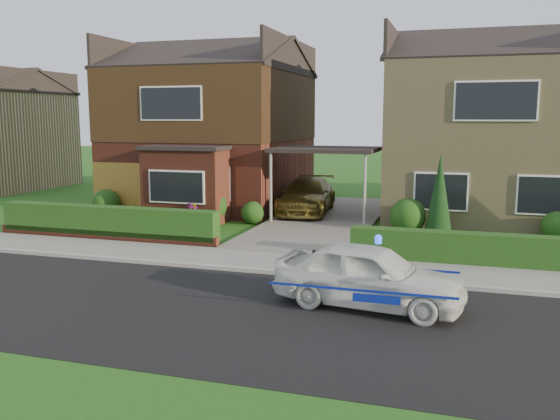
% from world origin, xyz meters
% --- Properties ---
extents(ground, '(120.00, 120.00, 0.00)m').
position_xyz_m(ground, '(0.00, 0.00, 0.00)').
color(ground, '#204B14').
rests_on(ground, ground).
extents(road, '(60.00, 6.00, 0.02)m').
position_xyz_m(road, '(0.00, 0.00, 0.00)').
color(road, black).
rests_on(road, ground).
extents(kerb, '(60.00, 0.16, 0.12)m').
position_xyz_m(kerb, '(0.00, 3.05, 0.06)').
color(kerb, '#9E9993').
rests_on(kerb, ground).
extents(sidewalk, '(60.00, 2.00, 0.10)m').
position_xyz_m(sidewalk, '(0.00, 4.10, 0.05)').
color(sidewalk, slate).
rests_on(sidewalk, ground).
extents(driveway, '(3.80, 12.00, 0.12)m').
position_xyz_m(driveway, '(0.00, 11.00, 0.06)').
color(driveway, '#666059').
rests_on(driveway, ground).
extents(house_left, '(7.50, 9.53, 7.25)m').
position_xyz_m(house_left, '(-5.78, 13.90, 3.81)').
color(house_left, maroon).
rests_on(house_left, ground).
extents(house_right, '(7.50, 8.06, 7.25)m').
position_xyz_m(house_right, '(5.80, 13.99, 3.66)').
color(house_right, tan).
rests_on(house_right, ground).
extents(carport_link, '(3.80, 3.00, 2.77)m').
position_xyz_m(carport_link, '(0.00, 10.95, 2.66)').
color(carport_link, black).
rests_on(carport_link, ground).
extents(garage_door, '(2.20, 0.10, 2.10)m').
position_xyz_m(garage_door, '(-8.25, 9.96, 1.05)').
color(garage_door, olive).
rests_on(garage_door, ground).
extents(dwarf_wall, '(7.70, 0.25, 0.36)m').
position_xyz_m(dwarf_wall, '(-5.80, 5.30, 0.18)').
color(dwarf_wall, maroon).
rests_on(dwarf_wall, ground).
extents(hedge_left, '(7.50, 0.55, 0.90)m').
position_xyz_m(hedge_left, '(-5.80, 5.45, 0.00)').
color(hedge_left, '#1A3D13').
rests_on(hedge_left, ground).
extents(hedge_right, '(7.50, 0.55, 0.80)m').
position_xyz_m(hedge_right, '(5.80, 5.35, 0.00)').
color(hedge_right, '#1A3D13').
rests_on(hedge_right, ground).
extents(shrub_left_far, '(1.08, 1.08, 1.08)m').
position_xyz_m(shrub_left_far, '(-8.50, 9.50, 0.54)').
color(shrub_left_far, '#1A3D13').
rests_on(shrub_left_far, ground).
extents(shrub_left_mid, '(1.32, 1.32, 1.32)m').
position_xyz_m(shrub_left_mid, '(-4.00, 9.30, 0.66)').
color(shrub_left_mid, '#1A3D13').
rests_on(shrub_left_mid, ground).
extents(shrub_left_near, '(0.84, 0.84, 0.84)m').
position_xyz_m(shrub_left_near, '(-2.40, 9.60, 0.42)').
color(shrub_left_near, '#1A3D13').
rests_on(shrub_left_near, ground).
extents(shrub_right_near, '(1.20, 1.20, 1.20)m').
position_xyz_m(shrub_right_near, '(3.20, 9.40, 0.60)').
color(shrub_right_near, '#1A3D13').
rests_on(shrub_right_near, ground).
extents(shrub_right_mid, '(0.96, 0.96, 0.96)m').
position_xyz_m(shrub_right_mid, '(7.80, 9.50, 0.48)').
color(shrub_right_mid, '#1A3D13').
rests_on(shrub_right_mid, ground).
extents(conifer_a, '(0.90, 0.90, 2.60)m').
position_xyz_m(conifer_a, '(4.20, 9.20, 1.30)').
color(conifer_a, black).
rests_on(conifer_a, ground).
extents(police_car, '(3.57, 4.06, 1.49)m').
position_xyz_m(police_car, '(3.16, 1.20, 0.66)').
color(police_car, silver).
rests_on(police_car, ground).
extents(driveway_car, '(2.27, 4.76, 1.34)m').
position_xyz_m(driveway_car, '(-1.00, 12.09, 0.79)').
color(driveway_car, brown).
rests_on(driveway_car, driveway).
extents(potted_plant_a, '(0.37, 0.27, 0.68)m').
position_xyz_m(potted_plant_a, '(-8.93, 7.96, 0.34)').
color(potted_plant_a, gray).
rests_on(potted_plant_a, ground).
extents(potted_plant_b, '(0.60, 0.57, 0.86)m').
position_xyz_m(potted_plant_b, '(-6.04, 6.60, 0.43)').
color(potted_plant_b, gray).
rests_on(potted_plant_b, ground).
extents(potted_plant_c, '(0.65, 0.65, 0.86)m').
position_xyz_m(potted_plant_c, '(-4.27, 8.51, 0.43)').
color(potted_plant_c, gray).
rests_on(potted_plant_c, ground).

